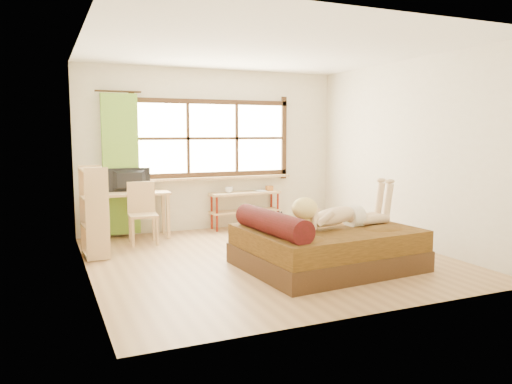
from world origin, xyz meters
name	(u,v)px	position (x,y,z in m)	size (l,w,h in m)	color
floor	(267,258)	(0.00, 0.00, 0.00)	(4.50, 4.50, 0.00)	#9E754C
ceiling	(268,49)	(0.00, 0.00, 2.70)	(4.50, 4.50, 0.00)	white
wall_back	(212,150)	(0.00, 2.25, 1.35)	(4.50, 4.50, 0.00)	silver
wall_front	(374,167)	(0.00, -2.25, 1.35)	(4.50, 4.50, 0.00)	silver
wall_left	(84,160)	(-2.25, 0.00, 1.35)	(4.50, 4.50, 0.00)	silver
wall_right	(407,153)	(2.25, 0.00, 1.35)	(4.50, 4.50, 0.00)	silver
window	(213,141)	(0.00, 2.22, 1.51)	(2.80, 0.16, 1.46)	#FFEDBF
curtain	(121,165)	(-1.55, 2.13, 1.15)	(0.55, 0.10, 2.20)	#519929
bed	(323,246)	(0.44, -0.69, 0.27)	(2.11, 1.74, 0.76)	#311E0E
woman	(340,203)	(0.64, -0.74, 0.80)	(1.39, 0.40, 0.60)	#DAB58C
kitten	(270,220)	(-0.23, -0.59, 0.62)	(0.30, 0.12, 0.24)	black
desk	(131,198)	(-1.44, 1.95, 0.63)	(1.19, 0.59, 0.73)	tan
monitor	(130,180)	(-1.44, 2.00, 0.91)	(0.64, 0.08, 0.37)	black
chair	(142,209)	(-1.34, 1.58, 0.51)	(0.43, 0.43, 0.91)	tan
pipe_shelf	(246,201)	(0.54, 2.07, 0.46)	(1.26, 0.36, 0.71)	tan
cup	(229,190)	(0.23, 2.07, 0.68)	(0.13, 0.13, 0.10)	gray
book	(256,191)	(0.73, 2.07, 0.63)	(0.17, 0.23, 0.02)	gray
bookshelf	(94,212)	(-2.08, 0.96, 0.61)	(0.33, 0.54, 1.20)	tan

